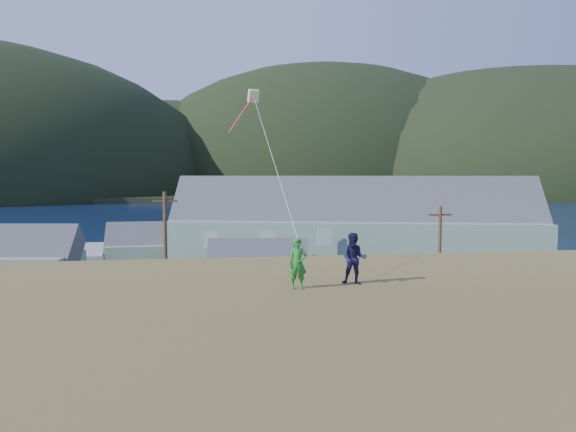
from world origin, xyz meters
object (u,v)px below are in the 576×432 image
object	(u,v)px
wharf	(163,251)
kite_flyer_navy	(354,259)
lodge	(353,232)
shed_white	(258,275)
shed_palegreen_near	(18,263)
kite_flyer_green	(298,264)
shed_palegreen_far	(152,249)

from	to	relation	value
wharf	kite_flyer_navy	distance (m)	59.84
lodge	shed_white	size ratio (longest dim) A/B	4.35
wharf	lodge	world-z (taller)	lodge
lodge	shed_palegreen_near	bearing A→B (deg)	-161.98
lodge	kite_flyer_green	size ratio (longest dim) A/B	25.09
wharf	kite_flyer_green	world-z (taller)	kite_flyer_green
kite_flyer_green	shed_palegreen_near	bearing A→B (deg)	121.67
shed_palegreen_far	kite_flyer_green	distance (m)	46.84
lodge	wharf	bearing A→B (deg)	147.15
shed_palegreen_far	kite_flyer_navy	world-z (taller)	kite_flyer_navy
shed_palegreen_near	shed_palegreen_far	bearing A→B (deg)	53.39
wharf	shed_palegreen_near	world-z (taller)	shed_palegreen_near
shed_white	lodge	bearing A→B (deg)	46.65
shed_palegreen_near	shed_white	size ratio (longest dim) A/B	1.30
wharf	kite_flyer_green	xyz separation A→B (m)	(8.23, -58.91, 7.48)
shed_palegreen_far	kite_flyer_green	bearing A→B (deg)	-80.97
shed_white	kite_flyer_navy	xyz separation A→B (m)	(0.29, -27.83, 5.52)
shed_palegreen_near	kite_flyer_green	bearing A→B (deg)	-53.31
kite_flyer_green	wharf	bearing A→B (deg)	101.57
lodge	shed_palegreen_far	size ratio (longest dim) A/B	3.77
shed_palegreen_near	shed_white	xyz separation A→B (m)	(20.35, -7.12, -0.31)
lodge	shed_palegreen_far	bearing A→B (deg)	171.65
wharf	shed_palegreen_far	xyz separation A→B (m)	(-0.11, -13.15, 2.04)
kite_flyer_green	kite_flyer_navy	world-z (taller)	kite_flyer_navy
kite_flyer_green	kite_flyer_navy	distance (m)	1.84
shed_palegreen_near	wharf	bearing A→B (deg)	74.39
shed_palegreen_far	shed_white	bearing A→B (deg)	-61.97
shed_palegreen_near	shed_white	distance (m)	21.56
kite_flyer_green	kite_flyer_navy	size ratio (longest dim) A/B	0.94
lodge	kite_flyer_navy	xyz separation A→B (m)	(-10.01, -37.02, 3.19)
shed_palegreen_far	kite_flyer_navy	size ratio (longest dim) A/B	6.24
shed_white	shed_palegreen_far	bearing A→B (deg)	124.22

